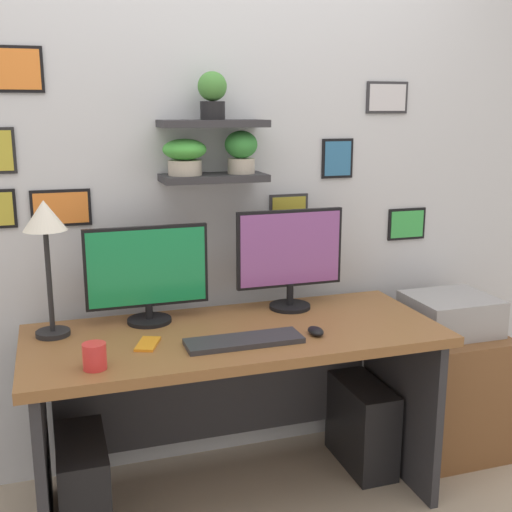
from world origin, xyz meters
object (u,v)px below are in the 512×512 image
object	(u,v)px
desk_lamp	(45,230)
cell_phone	(148,344)
coffee_mug	(95,356)
computer_tower_left	(84,489)
printer	(451,314)
monitor_left	(147,273)
drawer_cabinet	(445,389)
monitor_right	(290,255)
keyboard	(244,341)
desk	(232,375)
computer_mouse	(316,331)
computer_tower_right	(362,424)

from	to	relation	value
desk_lamp	cell_phone	world-z (taller)	desk_lamp
desk_lamp	coffee_mug	xyz separation A→B (m)	(0.13, -0.38, -0.37)
desk_lamp	computer_tower_left	size ratio (longest dim) A/B	1.32
desk_lamp	printer	size ratio (longest dim) A/B	1.39
cell_phone	computer_tower_left	size ratio (longest dim) A/B	0.35
monitor_left	drawer_cabinet	xyz separation A→B (m)	(1.38, -0.10, -0.66)
monitor_right	desk_lamp	bearing A→B (deg)	-177.03
desk_lamp	monitor_right	bearing A→B (deg)	2.97
keyboard	coffee_mug	world-z (taller)	coffee_mug
desk	monitor_right	world-z (taller)	monitor_right
monitor_right	coffee_mug	size ratio (longest dim) A/B	5.28
printer	monitor_right	bearing A→B (deg)	172.92
monitor_right	computer_mouse	bearing A→B (deg)	-94.26
monitor_right	drawer_cabinet	bearing A→B (deg)	-7.08
monitor_left	printer	distance (m)	1.42
monitor_right	desk_lamp	size ratio (longest dim) A/B	0.90
desk_lamp	monitor_left	bearing A→B (deg)	7.77
monitor_left	monitor_right	world-z (taller)	monitor_right
desk_lamp	cell_phone	xyz separation A→B (m)	(0.33, -0.22, -0.41)
coffee_mug	computer_tower_right	size ratio (longest dim) A/B	0.22
keyboard	cell_phone	bearing A→B (deg)	165.13
desk	computer_tower_left	distance (m)	0.71
monitor_right	keyboard	distance (m)	0.53
desk_lamp	keyboard	bearing A→B (deg)	-24.48
computer_tower_right	printer	bearing A→B (deg)	3.08
drawer_cabinet	computer_tower_right	bearing A→B (deg)	-176.92
monitor_left	computer_tower_left	world-z (taller)	monitor_left
desk	coffee_mug	bearing A→B (deg)	-153.99
computer_tower_right	computer_mouse	bearing A→B (deg)	-145.37
desk	computer_tower_right	world-z (taller)	desk
printer	computer_tower_right	distance (m)	0.66
desk	desk_lamp	xyz separation A→B (m)	(-0.69, 0.11, 0.62)
desk_lamp	computer_tower_left	bearing A→B (deg)	-71.76
desk_lamp	drawer_cabinet	xyz separation A→B (m)	(1.76, -0.04, -0.87)
desk	printer	world-z (taller)	printer
monitor_left	cell_phone	xyz separation A→B (m)	(-0.05, -0.27, -0.20)
coffee_mug	computer_tower_left	size ratio (longest dim) A/B	0.22
monitor_left	cell_phone	bearing A→B (deg)	-99.84
keyboard	computer_tower_right	size ratio (longest dim) A/B	1.10
cell_phone	keyboard	bearing A→B (deg)	7.10
computer_mouse	printer	xyz separation A→B (m)	(0.79, 0.26, -0.09)
desk	desk_lamp	bearing A→B (deg)	170.82
computer_mouse	drawer_cabinet	size ratio (longest dim) A/B	0.15
monitor_right	computer_mouse	distance (m)	0.42
computer_tower_left	computer_tower_right	size ratio (longest dim) A/B	1.00
monitor_left	desk_lamp	world-z (taller)	desk_lamp
keyboard	drawer_cabinet	size ratio (longest dim) A/B	0.75
monitor_right	drawer_cabinet	size ratio (longest dim) A/B	0.81
cell_phone	computer_tower_right	distance (m)	1.14
coffee_mug	drawer_cabinet	distance (m)	1.74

